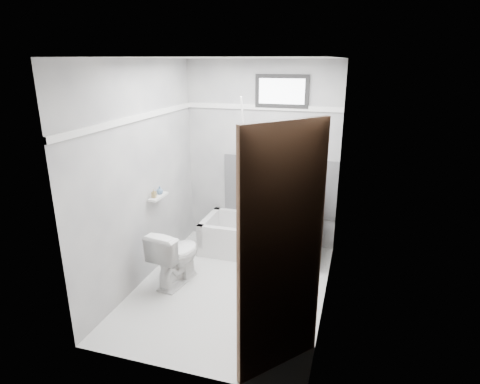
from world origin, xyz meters
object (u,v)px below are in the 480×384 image
at_px(toilet, 176,256).
at_px(soap_bottle_a, 154,193).
at_px(door, 310,279).
at_px(bathtub, 261,237).
at_px(soap_bottle_b, 160,190).
at_px(office_chair, 298,212).

xyz_separation_m(toilet, soap_bottle_a, (-0.32, 0.18, 0.64)).
xyz_separation_m(toilet, door, (1.60, -1.23, 0.68)).
xyz_separation_m(bathtub, door, (0.87, -2.21, 0.79)).
bearing_deg(soap_bottle_a, door, -36.27).
relative_size(bathtub, soap_bottle_b, 15.53).
bearing_deg(toilet, bathtub, -117.28).
relative_size(toilet, soap_bottle_a, 6.78).
xyz_separation_m(office_chair, door, (0.42, -2.26, 0.40)).
distance_m(toilet, soap_bottle_a, 0.74).
height_order(office_chair, soap_bottle_b, office_chair).
height_order(bathtub, toilet, toilet).
xyz_separation_m(bathtub, soap_bottle_b, (-1.05, -0.66, 0.75)).
relative_size(bathtub, toilet, 2.27).
bearing_deg(soap_bottle_a, office_chair, 29.64).
relative_size(door, soap_bottle_b, 20.71).
bearing_deg(office_chair, toilet, -144.46).
distance_m(office_chair, toilet, 1.59).
bearing_deg(bathtub, soap_bottle_a, -142.59).
bearing_deg(office_chair, door, -85.00).
height_order(toilet, door, door).
xyz_separation_m(soap_bottle_a, soap_bottle_b, (0.00, 0.14, -0.01)).
height_order(bathtub, door, door).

